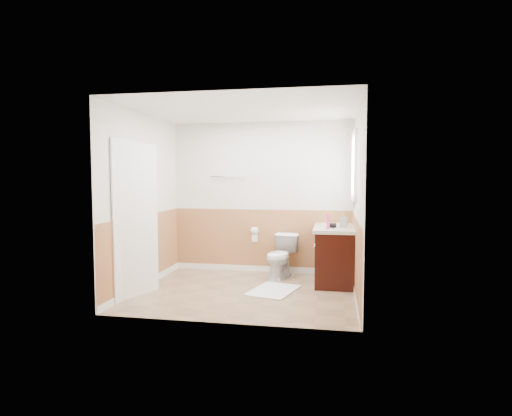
% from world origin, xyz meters
% --- Properties ---
extents(floor, '(3.00, 3.00, 0.00)m').
position_xyz_m(floor, '(0.00, 0.00, 0.00)').
color(floor, '#8C7051').
rests_on(floor, ground).
extents(ceiling, '(3.00, 3.00, 0.00)m').
position_xyz_m(ceiling, '(0.00, 0.00, 2.50)').
color(ceiling, white).
rests_on(ceiling, floor).
extents(wall_back, '(3.00, 0.00, 3.00)m').
position_xyz_m(wall_back, '(0.00, 1.30, 1.25)').
color(wall_back, silver).
rests_on(wall_back, floor).
extents(wall_front, '(3.00, 0.00, 3.00)m').
position_xyz_m(wall_front, '(0.00, -1.30, 1.25)').
color(wall_front, silver).
rests_on(wall_front, floor).
extents(wall_left, '(0.00, 3.00, 3.00)m').
position_xyz_m(wall_left, '(-1.50, 0.00, 1.25)').
color(wall_left, silver).
rests_on(wall_left, floor).
extents(wall_right, '(0.00, 3.00, 3.00)m').
position_xyz_m(wall_right, '(1.50, 0.00, 1.25)').
color(wall_right, silver).
rests_on(wall_right, floor).
extents(wainscot_back, '(3.00, 0.00, 3.00)m').
position_xyz_m(wainscot_back, '(0.00, 1.29, 0.50)').
color(wainscot_back, '#AE7545').
rests_on(wainscot_back, floor).
extents(wainscot_front, '(3.00, 0.00, 3.00)m').
position_xyz_m(wainscot_front, '(0.00, -1.29, 0.50)').
color(wainscot_front, '#AE7545').
rests_on(wainscot_front, floor).
extents(wainscot_left, '(0.00, 2.60, 2.60)m').
position_xyz_m(wainscot_left, '(-1.49, 0.00, 0.50)').
color(wainscot_left, '#AE7545').
rests_on(wainscot_left, floor).
extents(wainscot_right, '(0.00, 2.60, 2.60)m').
position_xyz_m(wainscot_right, '(1.49, 0.00, 0.50)').
color(wainscot_right, '#AE7545').
rests_on(wainscot_right, floor).
extents(toilet, '(0.54, 0.75, 0.68)m').
position_xyz_m(toilet, '(0.38, 0.90, 0.34)').
color(toilet, white).
rests_on(toilet, floor).
extents(bath_mat, '(0.74, 0.92, 0.02)m').
position_xyz_m(bath_mat, '(0.38, 0.09, 0.01)').
color(bath_mat, silver).
rests_on(bath_mat, floor).
extents(vanity_cabinet, '(0.55, 1.10, 0.80)m').
position_xyz_m(vanity_cabinet, '(1.21, 0.77, 0.40)').
color(vanity_cabinet, black).
rests_on(vanity_cabinet, floor).
extents(vanity_knob_left, '(0.03, 0.03, 0.03)m').
position_xyz_m(vanity_knob_left, '(0.91, 0.67, 0.55)').
color(vanity_knob_left, silver).
rests_on(vanity_knob_left, vanity_cabinet).
extents(vanity_knob_right, '(0.03, 0.03, 0.03)m').
position_xyz_m(vanity_knob_right, '(0.91, 0.87, 0.55)').
color(vanity_knob_right, silver).
rests_on(vanity_knob_right, vanity_cabinet).
extents(countertop, '(0.60, 1.15, 0.05)m').
position_xyz_m(countertop, '(1.20, 0.77, 0.83)').
color(countertop, beige).
rests_on(countertop, vanity_cabinet).
extents(sink_basin, '(0.36, 0.36, 0.02)m').
position_xyz_m(sink_basin, '(1.21, 0.92, 0.86)').
color(sink_basin, white).
rests_on(sink_basin, countertop).
extents(faucet, '(0.02, 0.02, 0.14)m').
position_xyz_m(faucet, '(1.39, 0.92, 0.92)').
color(faucet, '#BBBAC1').
rests_on(faucet, countertop).
extents(lotion_bottle, '(0.05, 0.05, 0.22)m').
position_xyz_m(lotion_bottle, '(1.11, 0.44, 0.96)').
color(lotion_bottle, '#CB3478').
rests_on(lotion_bottle, countertop).
extents(soap_dispenser, '(0.10, 0.10, 0.21)m').
position_xyz_m(soap_dispenser, '(1.33, 0.70, 0.96)').
color(soap_dispenser, gray).
rests_on(soap_dispenser, countertop).
extents(hair_dryer_body, '(0.14, 0.07, 0.07)m').
position_xyz_m(hair_dryer_body, '(1.16, 0.61, 0.89)').
color(hair_dryer_body, black).
rests_on(hair_dryer_body, countertop).
extents(hair_dryer_handle, '(0.03, 0.03, 0.07)m').
position_xyz_m(hair_dryer_handle, '(1.13, 0.66, 0.86)').
color(hair_dryer_handle, black).
rests_on(hair_dryer_handle, countertop).
extents(mirror_panel, '(0.02, 0.35, 0.90)m').
position_xyz_m(mirror_panel, '(1.48, 1.10, 1.55)').
color(mirror_panel, silver).
rests_on(mirror_panel, wall_right).
extents(window_frame, '(0.04, 0.80, 1.00)m').
position_xyz_m(window_frame, '(1.47, 0.59, 1.75)').
color(window_frame, white).
rests_on(window_frame, wall_right).
extents(window_glass, '(0.01, 0.70, 0.90)m').
position_xyz_m(window_glass, '(1.49, 0.59, 1.75)').
color(window_glass, white).
rests_on(window_glass, wall_right).
extents(door, '(0.29, 0.78, 2.04)m').
position_xyz_m(door, '(-1.40, -0.45, 1.02)').
color(door, white).
rests_on(door, wall_left).
extents(door_frame, '(0.02, 0.92, 2.10)m').
position_xyz_m(door_frame, '(-1.48, -0.45, 1.03)').
color(door_frame, white).
rests_on(door_frame, wall_left).
extents(door_knob, '(0.06, 0.06, 0.06)m').
position_xyz_m(door_knob, '(-1.34, -0.12, 0.95)').
color(door_knob, silver).
rests_on(door_knob, door).
extents(towel_bar, '(0.62, 0.02, 0.02)m').
position_xyz_m(towel_bar, '(-0.55, 1.25, 1.60)').
color(towel_bar, silver).
rests_on(towel_bar, wall_back).
extents(tp_holder_bar, '(0.14, 0.02, 0.02)m').
position_xyz_m(tp_holder_bar, '(-0.10, 1.23, 0.70)').
color(tp_holder_bar, silver).
rests_on(tp_holder_bar, wall_back).
extents(tp_roll, '(0.10, 0.11, 0.11)m').
position_xyz_m(tp_roll, '(-0.10, 1.23, 0.70)').
color(tp_roll, white).
rests_on(tp_roll, tp_holder_bar).
extents(tp_sheet, '(0.10, 0.01, 0.16)m').
position_xyz_m(tp_sheet, '(-0.10, 1.23, 0.59)').
color(tp_sheet, white).
rests_on(tp_sheet, tp_roll).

